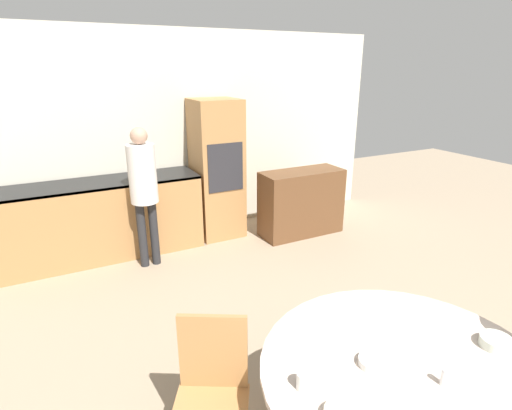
# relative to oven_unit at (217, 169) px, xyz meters

# --- Properties ---
(wall_back) EXTENTS (6.05, 0.05, 2.60)m
(wall_back) POSITION_rel_oven_unit_xyz_m (-0.47, 0.34, 0.41)
(wall_back) COLOR beige
(wall_back) RESTS_ON ground_plane
(kitchen_counter) EXTENTS (2.32, 0.60, 0.91)m
(kitchen_counter) POSITION_rel_oven_unit_xyz_m (-1.49, -0.01, -0.42)
(kitchen_counter) COLOR #AD7A47
(kitchen_counter) RESTS_ON ground_plane
(oven_unit) EXTENTS (0.57, 0.59, 1.78)m
(oven_unit) POSITION_rel_oven_unit_xyz_m (0.00, 0.00, 0.00)
(oven_unit) COLOR #AD7A47
(oven_unit) RESTS_ON ground_plane
(sideboard) EXTENTS (1.10, 0.45, 0.87)m
(sideboard) POSITION_rel_oven_unit_xyz_m (0.99, -0.51, -0.45)
(sideboard) COLOR brown
(sideboard) RESTS_ON ground_plane
(dining_table) EXTENTS (1.46, 1.46, 0.75)m
(dining_table) POSITION_rel_oven_unit_xyz_m (-0.46, -3.63, -0.34)
(dining_table) COLOR brown
(dining_table) RESTS_ON ground_plane
(chair_far_left) EXTENTS (0.54, 0.54, 0.90)m
(chair_far_left) POSITION_rel_oven_unit_xyz_m (-1.28, -3.07, -0.38)
(chair_far_left) COLOR #AD7A47
(chair_far_left) RESTS_ON ground_plane
(person_standing) EXTENTS (0.29, 0.29, 1.57)m
(person_standing) POSITION_rel_oven_unit_xyz_m (-1.04, -0.49, 0.09)
(person_standing) COLOR #262628
(person_standing) RESTS_ON ground_plane
(cup) EXTENTS (0.07, 0.07, 0.09)m
(cup) POSITION_rel_oven_unit_xyz_m (-0.99, -3.50, -0.09)
(cup) COLOR white
(cup) RESTS_ON dining_table
(bowl_near) EXTENTS (0.16, 0.16, 0.04)m
(bowl_near) POSITION_rel_oven_unit_xyz_m (-0.59, -3.54, -0.12)
(bowl_near) COLOR white
(bowl_near) RESTS_ON dining_table
(bowl_centre) EXTENTS (0.16, 0.16, 0.05)m
(bowl_centre) POSITION_rel_oven_unit_xyz_m (0.08, -3.73, -0.11)
(bowl_centre) COLOR silver
(bowl_centre) RESTS_ON dining_table
(salt_shaker) EXTENTS (0.03, 0.03, 0.09)m
(salt_shaker) POSITION_rel_oven_unit_xyz_m (-0.40, -3.78, -0.09)
(salt_shaker) COLOR white
(salt_shaker) RESTS_ON dining_table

